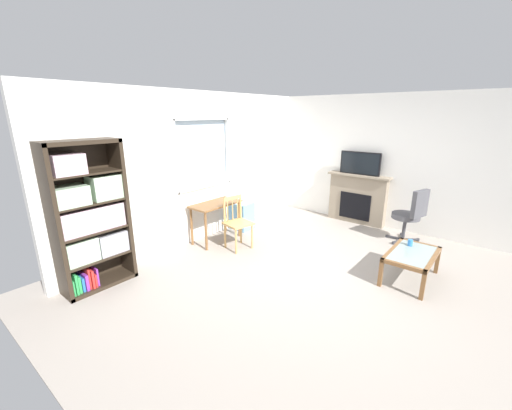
{
  "coord_description": "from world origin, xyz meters",
  "views": [
    {
      "loc": [
        -3.7,
        -2.0,
        2.25
      ],
      "look_at": [
        -0.17,
        0.89,
        0.91
      ],
      "focal_mm": 22.0,
      "sensor_mm": 36.0,
      "label": 1
    }
  ],
  "objects_px": {
    "plastic_drawer_unit": "(242,216)",
    "bookshelf": "(89,216)",
    "fireplace": "(357,198)",
    "office_chair": "(411,213)",
    "sippy_cup": "(410,243)",
    "coffee_table": "(412,257)",
    "wooden_chair": "(237,222)",
    "desk_under_window": "(216,209)",
    "tv": "(360,163)"
  },
  "relations": [
    {
      "from": "wooden_chair",
      "to": "fireplace",
      "type": "distance_m",
      "value": 2.79
    },
    {
      "from": "wooden_chair",
      "to": "fireplace",
      "type": "bearing_deg",
      "value": -22.33
    },
    {
      "from": "desk_under_window",
      "to": "wooden_chair",
      "type": "bearing_deg",
      "value": -89.58
    },
    {
      "from": "bookshelf",
      "to": "fireplace",
      "type": "xyz_separation_m",
      "value": [
        4.7,
        -1.68,
        -0.46
      ]
    },
    {
      "from": "fireplace",
      "to": "coffee_table",
      "type": "distance_m",
      "value": 2.43
    },
    {
      "from": "plastic_drawer_unit",
      "to": "coffee_table",
      "type": "height_order",
      "value": "plastic_drawer_unit"
    },
    {
      "from": "desk_under_window",
      "to": "tv",
      "type": "relative_size",
      "value": 1.13
    },
    {
      "from": "desk_under_window",
      "to": "sippy_cup",
      "type": "xyz_separation_m",
      "value": [
        0.96,
        -3.04,
        -0.14
      ]
    },
    {
      "from": "wooden_chair",
      "to": "plastic_drawer_unit",
      "type": "bearing_deg",
      "value": 36.87
    },
    {
      "from": "fireplace",
      "to": "office_chair",
      "type": "distance_m",
      "value": 1.27
    },
    {
      "from": "bookshelf",
      "to": "office_chair",
      "type": "relative_size",
      "value": 1.95
    },
    {
      "from": "fireplace",
      "to": "office_chair",
      "type": "height_order",
      "value": "fireplace"
    },
    {
      "from": "desk_under_window",
      "to": "fireplace",
      "type": "distance_m",
      "value": 3.03
    },
    {
      "from": "wooden_chair",
      "to": "sippy_cup",
      "type": "height_order",
      "value": "wooden_chair"
    },
    {
      "from": "tv",
      "to": "fireplace",
      "type": "bearing_deg",
      "value": -0.0
    },
    {
      "from": "sippy_cup",
      "to": "plastic_drawer_unit",
      "type": "bearing_deg",
      "value": 93.83
    },
    {
      "from": "bookshelf",
      "to": "wooden_chair",
      "type": "bearing_deg",
      "value": -16.36
    },
    {
      "from": "office_chair",
      "to": "wooden_chair",
      "type": "bearing_deg",
      "value": 133.3
    },
    {
      "from": "coffee_table",
      "to": "bookshelf",
      "type": "bearing_deg",
      "value": 131.28
    },
    {
      "from": "wooden_chair",
      "to": "fireplace",
      "type": "height_order",
      "value": "fireplace"
    },
    {
      "from": "coffee_table",
      "to": "fireplace",
      "type": "bearing_deg",
      "value": 39.84
    },
    {
      "from": "tv",
      "to": "sippy_cup",
      "type": "height_order",
      "value": "tv"
    },
    {
      "from": "wooden_chair",
      "to": "fireplace",
      "type": "xyz_separation_m",
      "value": [
        2.58,
        -1.06,
        0.06
      ]
    },
    {
      "from": "fireplace",
      "to": "office_chair",
      "type": "xyz_separation_m",
      "value": [
        -0.48,
        -1.17,
        0.03
      ]
    },
    {
      "from": "desk_under_window",
      "to": "plastic_drawer_unit",
      "type": "distance_m",
      "value": 0.82
    },
    {
      "from": "bookshelf",
      "to": "plastic_drawer_unit",
      "type": "bearing_deg",
      "value": -1.13
    },
    {
      "from": "office_chair",
      "to": "fireplace",
      "type": "bearing_deg",
      "value": 67.75
    },
    {
      "from": "bookshelf",
      "to": "office_chair",
      "type": "xyz_separation_m",
      "value": [
        4.22,
        -2.85,
        -0.43
      ]
    },
    {
      "from": "wooden_chair",
      "to": "office_chair",
      "type": "distance_m",
      "value": 3.07
    },
    {
      "from": "wooden_chair",
      "to": "office_chair",
      "type": "height_order",
      "value": "office_chair"
    },
    {
      "from": "wooden_chair",
      "to": "coffee_table",
      "type": "height_order",
      "value": "wooden_chair"
    },
    {
      "from": "plastic_drawer_unit",
      "to": "sippy_cup",
      "type": "height_order",
      "value": "plastic_drawer_unit"
    },
    {
      "from": "bookshelf",
      "to": "desk_under_window",
      "type": "bearing_deg",
      "value": -2.89
    },
    {
      "from": "tv",
      "to": "office_chair",
      "type": "height_order",
      "value": "tv"
    },
    {
      "from": "office_chair",
      "to": "sippy_cup",
      "type": "xyz_separation_m",
      "value": [
        -1.15,
        -0.29,
        -0.1
      ]
    },
    {
      "from": "plastic_drawer_unit",
      "to": "coffee_table",
      "type": "xyz_separation_m",
      "value": [
        -0.03,
        -3.18,
        0.07
      ]
    },
    {
      "from": "office_chair",
      "to": "coffee_table",
      "type": "relative_size",
      "value": 1.06
    },
    {
      "from": "bookshelf",
      "to": "coffee_table",
      "type": "distance_m",
      "value": 4.35
    },
    {
      "from": "fireplace",
      "to": "sippy_cup",
      "type": "relative_size",
      "value": 14.24
    },
    {
      "from": "desk_under_window",
      "to": "fireplace",
      "type": "relative_size",
      "value": 0.73
    },
    {
      "from": "bookshelf",
      "to": "fireplace",
      "type": "relative_size",
      "value": 1.52
    },
    {
      "from": "bookshelf",
      "to": "wooden_chair",
      "type": "distance_m",
      "value": 2.27
    },
    {
      "from": "sippy_cup",
      "to": "wooden_chair",
      "type": "bearing_deg",
      "value": 110.84
    },
    {
      "from": "wooden_chair",
      "to": "tv",
      "type": "relative_size",
      "value": 1.09
    },
    {
      "from": "wooden_chair",
      "to": "plastic_drawer_unit",
      "type": "xyz_separation_m",
      "value": [
        0.75,
        0.56,
        -0.19
      ]
    },
    {
      "from": "desk_under_window",
      "to": "plastic_drawer_unit",
      "type": "relative_size",
      "value": 1.72
    },
    {
      "from": "plastic_drawer_unit",
      "to": "fireplace",
      "type": "distance_m",
      "value": 2.46
    },
    {
      "from": "plastic_drawer_unit",
      "to": "bookshelf",
      "type": "bearing_deg",
      "value": 178.87
    },
    {
      "from": "plastic_drawer_unit",
      "to": "sippy_cup",
      "type": "bearing_deg",
      "value": -86.17
    },
    {
      "from": "desk_under_window",
      "to": "wooden_chair",
      "type": "xyz_separation_m",
      "value": [
        0.0,
        -0.51,
        -0.13
      ]
    }
  ]
}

